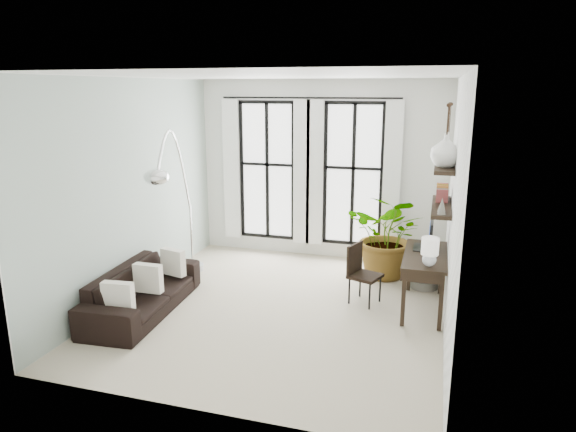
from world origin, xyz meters
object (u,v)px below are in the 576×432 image
at_px(plant, 389,236).
at_px(buddha, 425,268).
at_px(desk, 425,259).
at_px(desk_chair, 361,270).
at_px(sofa, 143,290).
at_px(arc_lamp, 174,167).

relative_size(plant, buddha, 1.84).
height_order(desk, desk_chair, desk).
xyz_separation_m(sofa, plant, (3.14, 2.33, 0.40)).
height_order(desk, buddha, desk).
bearing_deg(desk, sofa, -163.21).
distance_m(sofa, desk, 3.94).
xyz_separation_m(sofa, arc_lamp, (0.10, 0.87, 1.61)).
height_order(desk_chair, buddha, desk_chair).
xyz_separation_m(desk_chair, buddha, (0.89, 0.84, -0.17)).
bearing_deg(plant, sofa, -143.44).
bearing_deg(sofa, buddha, -65.34).
height_order(arc_lamp, buddha, arc_lamp).
bearing_deg(desk_chair, sofa, -137.70).
height_order(plant, desk_chair, plant).
relative_size(plant, desk_chair, 1.64).
bearing_deg(desk_chair, plant, 95.52).
bearing_deg(buddha, plant, 152.75).
distance_m(plant, buddha, 0.77).
height_order(sofa, plant, plant).
bearing_deg(arc_lamp, sofa, -96.71).
height_order(desk, arc_lamp, arc_lamp).
bearing_deg(desk, buddha, 90.22).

